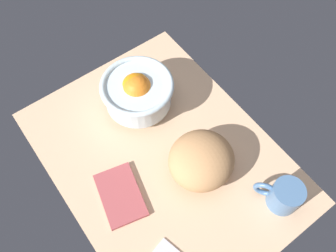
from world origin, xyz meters
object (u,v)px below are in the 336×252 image
Objects in this scene: bread_loaf at (201,160)px; mug at (284,196)px; fruit_bowl at (137,91)px; napkin_spare at (120,195)px.

bread_loaf reaches higher than mug.
fruit_bowl is 25.27cm from bread_loaf.
bread_loaf is at bearing -150.42° from mug.
bread_loaf is at bearing 73.67° from napkin_spare.
bread_loaf is 1.57× the size of mug.
fruit_bowl reaches higher than bread_loaf.
napkin_spare is at bearing -106.33° from bread_loaf.
napkin_spare is at bearing -128.29° from mug.
napkin_spare is (-5.90, -20.15, -4.64)cm from bread_loaf.
bread_loaf is (25.17, 1.56, -1.62)cm from fruit_bowl.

